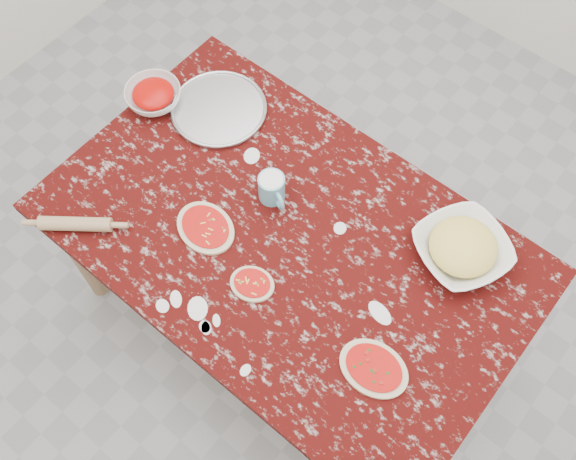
% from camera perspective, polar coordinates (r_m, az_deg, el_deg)
% --- Properties ---
extents(ground, '(4.00, 4.00, 0.00)m').
position_cam_1_polar(ground, '(2.87, 0.00, -7.52)').
color(ground, gray).
extents(worktable, '(1.60, 1.00, 0.75)m').
position_cam_1_polar(worktable, '(2.26, 0.00, -1.58)').
color(worktable, '#340705').
rests_on(worktable, ground).
extents(pizza_tray, '(0.44, 0.44, 0.01)m').
position_cam_1_polar(pizza_tray, '(2.48, -5.96, 10.27)').
color(pizza_tray, '#B2B2B7').
rests_on(pizza_tray, worktable).
extents(sauce_bowl, '(0.26, 0.26, 0.06)m').
position_cam_1_polar(sauce_bowl, '(2.52, -11.49, 11.23)').
color(sauce_bowl, white).
rests_on(sauce_bowl, worktable).
extents(cheese_bowl, '(0.39, 0.39, 0.07)m').
position_cam_1_polar(cheese_bowl, '(2.20, 14.71, -1.64)').
color(cheese_bowl, white).
rests_on(cheese_bowl, worktable).
extents(flour_mug, '(0.13, 0.09, 0.11)m').
position_cam_1_polar(flour_mug, '(2.22, -1.37, 3.61)').
color(flour_mug, '#64ACC2').
rests_on(flour_mug, worktable).
extents(pizza_left, '(0.24, 0.20, 0.02)m').
position_cam_1_polar(pizza_left, '(2.21, -7.11, 0.20)').
color(pizza_left, beige).
rests_on(pizza_left, worktable).
extents(pizza_mid, '(0.17, 0.16, 0.02)m').
position_cam_1_polar(pizza_mid, '(2.11, -3.10, -4.66)').
color(pizza_mid, beige).
rests_on(pizza_mid, worktable).
extents(pizza_right, '(0.23, 0.18, 0.02)m').
position_cam_1_polar(pizza_right, '(2.03, 7.38, -11.73)').
color(pizza_right, beige).
rests_on(pizza_right, worktable).
extents(rolling_pin, '(0.22, 0.18, 0.05)m').
position_cam_1_polar(rolling_pin, '(2.29, -17.84, 0.50)').
color(rolling_pin, tan).
rests_on(rolling_pin, worktable).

